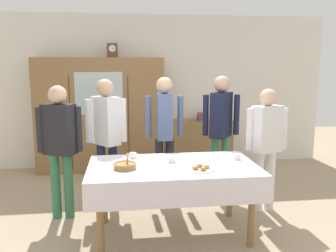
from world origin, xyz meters
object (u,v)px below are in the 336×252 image
at_px(wall_cabinet, 101,115).
at_px(person_behind_table_left, 266,138).
at_px(person_beside_shelf, 60,139).
at_px(tea_cup_mid_right, 171,160).
at_px(book_stack, 201,116).
at_px(bookshelf_low, 201,143).
at_px(spoon_far_left, 114,163).
at_px(person_by_cabinet, 106,130).
at_px(mantel_clock, 112,50).
at_px(tea_cup_near_right, 237,157).
at_px(spoon_near_right, 167,157).
at_px(dining_table, 173,175).
at_px(person_near_right_end, 164,125).
at_px(person_behind_table_right, 221,123).
at_px(bread_basket, 125,165).
at_px(tea_cup_mid_left, 133,156).
at_px(pastry_plate, 201,169).

height_order(wall_cabinet, person_behind_table_left, wall_cabinet).
bearing_deg(person_beside_shelf, wall_cabinet, 79.78).
distance_m(tea_cup_mid_right, person_behind_table_left, 1.31).
distance_m(book_stack, person_behind_table_left, 2.14).
relative_size(bookshelf_low, spoon_far_left, 9.36).
distance_m(bookshelf_low, person_by_cabinet, 2.41).
bearing_deg(bookshelf_low, mantel_clock, -178.11).
bearing_deg(bookshelf_low, tea_cup_mid_right, -109.51).
height_order(tea_cup_near_right, person_behind_table_left, person_behind_table_left).
bearing_deg(mantel_clock, spoon_near_right, -73.89).
distance_m(dining_table, mantel_clock, 3.01).
distance_m(person_near_right_end, person_behind_table_right, 0.79).
height_order(bread_basket, person_near_right_end, person_near_right_end).
relative_size(tea_cup_mid_left, spoon_near_right, 1.09).
height_order(spoon_near_right, person_beside_shelf, person_beside_shelf).
distance_m(mantel_clock, person_beside_shelf, 2.32).
bearing_deg(bookshelf_low, person_near_right_end, -120.05).
height_order(bread_basket, spoon_near_right, bread_basket).
bearing_deg(bread_basket, wall_cabinet, 98.57).
relative_size(wall_cabinet, spoon_near_right, 18.14).
height_order(person_behind_table_right, person_behind_table_left, person_behind_table_right).
distance_m(tea_cup_mid_right, spoon_near_right, 0.23).
height_order(mantel_clock, bookshelf_low, mantel_clock).
xyz_separation_m(dining_table, person_by_cabinet, (-0.73, 0.96, 0.33)).
height_order(dining_table, spoon_far_left, spoon_far_left).
bearing_deg(mantel_clock, person_by_cabinet, -92.18).
bearing_deg(book_stack, tea_cup_near_right, -93.35).
height_order(dining_table, person_behind_table_left, person_behind_table_left).
bearing_deg(spoon_far_left, mantel_clock, 91.17).
distance_m(wall_cabinet, pastry_plate, 3.01).
xyz_separation_m(tea_cup_mid_left, person_by_cabinet, (-0.32, 0.59, 0.20)).
distance_m(tea_cup_near_right, bread_basket, 1.26).
xyz_separation_m(person_by_cabinet, person_behind_table_left, (1.97, -0.43, -0.08)).
bearing_deg(spoon_near_right, wall_cabinet, 111.42).
bearing_deg(tea_cup_near_right, person_beside_shelf, 166.87).
bearing_deg(person_behind_table_left, person_by_cabinet, 167.72).
height_order(wall_cabinet, spoon_far_left, wall_cabinet).
bearing_deg(wall_cabinet, spoon_near_right, -68.58).
bearing_deg(tea_cup_mid_left, person_beside_shelf, 162.79).
xyz_separation_m(pastry_plate, spoon_near_right, (-0.28, 0.54, -0.01)).
xyz_separation_m(bookshelf_low, person_behind_table_left, (0.35, -2.11, 0.51)).
relative_size(pastry_plate, person_near_right_end, 0.17).
height_order(person_behind_table_right, person_by_cabinet, person_behind_table_right).
relative_size(spoon_far_left, person_beside_shelf, 0.07).
bearing_deg(tea_cup_near_right, person_behind_table_left, 36.69).
height_order(bookshelf_low, person_beside_shelf, person_beside_shelf).
bearing_deg(pastry_plate, person_behind_table_right, 66.83).
height_order(wall_cabinet, tea_cup_near_right, wall_cabinet).
bearing_deg(person_behind_table_right, mantel_clock, 136.52).
bearing_deg(book_stack, bookshelf_low, 0.00).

